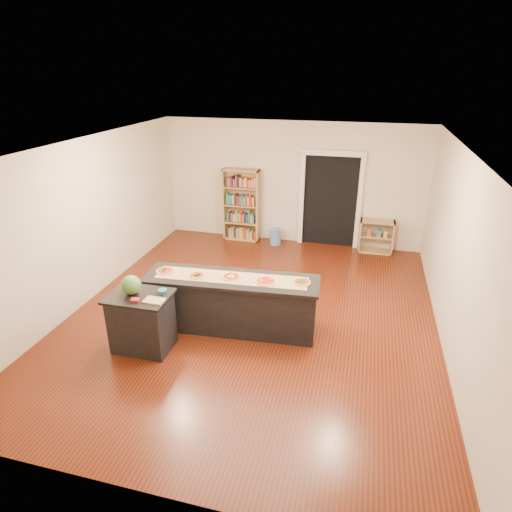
% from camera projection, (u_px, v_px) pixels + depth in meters
% --- Properties ---
extents(room, '(6.00, 7.00, 2.80)m').
position_uv_depth(room, '(253.00, 238.00, 6.73)').
color(room, beige).
rests_on(room, ground).
extents(doorway, '(1.40, 0.09, 2.21)m').
position_uv_depth(doorway, '(330.00, 195.00, 9.67)').
color(doorway, black).
rests_on(doorway, room).
extents(kitchen_island, '(2.71, 0.73, 0.89)m').
position_uv_depth(kitchen_island, '(232.00, 303.00, 6.75)').
color(kitchen_island, black).
rests_on(kitchen_island, ground).
extents(side_counter, '(0.90, 0.66, 0.89)m').
position_uv_depth(side_counter, '(142.00, 321.00, 6.26)').
color(side_counter, black).
rests_on(side_counter, ground).
extents(bookshelf, '(0.86, 0.31, 1.72)m').
position_uv_depth(bookshelf, '(241.00, 205.00, 10.13)').
color(bookshelf, tan).
rests_on(bookshelf, ground).
extents(low_shelf, '(0.75, 0.32, 0.75)m').
position_uv_depth(low_shelf, '(376.00, 236.00, 9.60)').
color(low_shelf, tan).
rests_on(low_shelf, ground).
extents(waste_bin, '(0.26, 0.26, 0.38)m').
position_uv_depth(waste_bin, '(275.00, 236.00, 10.10)').
color(waste_bin, teal).
rests_on(waste_bin, ground).
extents(kraft_paper, '(2.38, 0.60, 0.00)m').
position_uv_depth(kraft_paper, '(231.00, 278.00, 6.58)').
color(kraft_paper, olive).
rests_on(kraft_paper, kitchen_island).
extents(watermelon, '(0.28, 0.28, 0.28)m').
position_uv_depth(watermelon, '(131.00, 285.00, 6.07)').
color(watermelon, '#144214').
rests_on(watermelon, side_counter).
extents(cutting_board, '(0.29, 0.20, 0.02)m').
position_uv_depth(cutting_board, '(154.00, 301.00, 5.93)').
color(cutting_board, tan).
rests_on(cutting_board, side_counter).
extents(package_red, '(0.13, 0.10, 0.04)m').
position_uv_depth(package_red, '(135.00, 300.00, 5.91)').
color(package_red, maroon).
rests_on(package_red, side_counter).
extents(package_teal, '(0.13, 0.13, 0.05)m').
position_uv_depth(package_teal, '(162.00, 291.00, 6.14)').
color(package_teal, '#195966').
rests_on(package_teal, side_counter).
extents(pizza_a, '(0.29, 0.29, 0.02)m').
position_uv_depth(pizza_a, '(165.00, 271.00, 6.77)').
color(pizza_a, tan).
rests_on(pizza_a, kitchen_island).
extents(pizza_b, '(0.28, 0.28, 0.02)m').
position_uv_depth(pizza_b, '(197.00, 275.00, 6.62)').
color(pizza_b, tan).
rests_on(pizza_b, kitchen_island).
extents(pizza_c, '(0.31, 0.31, 0.02)m').
position_uv_depth(pizza_c, '(231.00, 277.00, 6.58)').
color(pizza_c, tan).
rests_on(pizza_c, kitchen_island).
extents(pizza_d, '(0.30, 0.30, 0.02)m').
position_uv_depth(pizza_d, '(266.00, 281.00, 6.45)').
color(pizza_d, tan).
rests_on(pizza_d, kitchen_island).
extents(pizza_e, '(0.29, 0.29, 0.02)m').
position_uv_depth(pizza_e, '(302.00, 282.00, 6.41)').
color(pizza_e, tan).
rests_on(pizza_e, kitchen_island).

